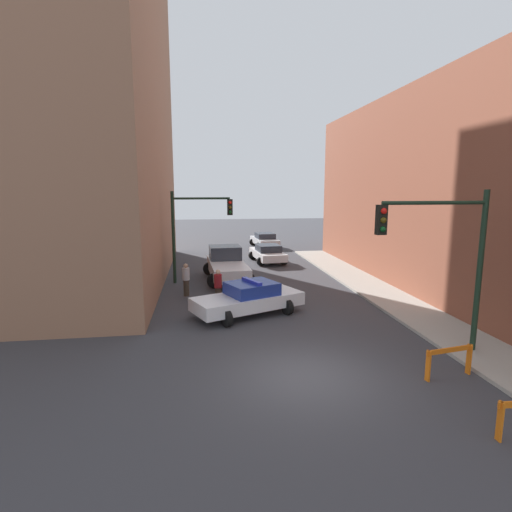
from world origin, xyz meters
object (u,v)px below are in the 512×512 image
police_car (249,298)px  pedestrian_crossing (218,287)px  white_truck (227,265)px  parked_car_mid (265,240)px  barrier_mid (449,357)px  traffic_light_near (448,248)px  traffic_light_far (193,224)px  pedestrian_corner (186,279)px  parked_car_near (268,253)px

police_car → pedestrian_crossing: 2.10m
white_truck → parked_car_mid: 13.57m
police_car → barrier_mid: bearing=-166.3°
parked_car_mid → pedestrian_crossing: bearing=-111.0°
police_car → parked_car_mid: 20.06m
traffic_light_near → traffic_light_far: 13.94m
pedestrian_corner → barrier_mid: size_ratio=1.05×
parked_car_mid → barrier_mid: bearing=-92.8°
parked_car_near → barrier_mid: (2.08, -18.63, -0.06)m
traffic_light_near → traffic_light_far: (-8.03, 11.39, -0.13)m
white_truck → pedestrian_corner: (-2.27, -3.39, -0.04)m
traffic_light_near → parked_car_mid: size_ratio=1.17×
barrier_mid → parked_car_near: bearing=96.4°
parked_car_near → barrier_mid: bearing=-88.8°
traffic_light_far → barrier_mid: 15.10m
parked_car_near → barrier_mid: parked_car_near is taller
parked_car_mid → pedestrian_corner: bearing=-117.4°
traffic_light_far → pedestrian_corner: (-0.35, -2.92, -2.54)m
traffic_light_near → parked_car_mid: bearing=94.1°
police_car → parked_car_near: (2.87, 12.10, -0.05)m
traffic_light_near → parked_car_mid: traffic_light_near is taller
police_car → parked_car_mid: bearing=-34.7°
pedestrian_crossing → pedestrian_corner: bearing=60.4°
police_car → parked_car_near: bearing=-36.9°
traffic_light_far → barrier_mid: bearing=-60.3°
white_truck → pedestrian_crossing: (-0.75, -5.15, -0.04)m
traffic_light_far → barrier_mid: traffic_light_far is taller
traffic_light_near → pedestrian_corner: size_ratio=3.13×
white_truck → pedestrian_crossing: bearing=-101.3°
police_car → pedestrian_corner: pedestrian_corner is taller
pedestrian_crossing → barrier_mid: bearing=-123.5°
barrier_mid → traffic_light_near: bearing=65.6°
police_car → parked_car_near: 12.44m
traffic_light_far → pedestrian_crossing: bearing=-76.0°
parked_car_near → police_car: bearing=-108.6°
parked_car_near → pedestrian_crossing: (-4.10, -10.42, 0.19)m
parked_car_mid → pedestrian_corner: size_ratio=2.68×
traffic_light_far → parked_car_near: 8.25m
traffic_light_near → traffic_light_far: traffic_light_near is taller
parked_car_mid → pedestrian_corner: (-6.62, -16.24, 0.19)m
parked_car_near → pedestrian_crossing: bearing=-116.7°
parked_car_mid → pedestrian_crossing: pedestrian_crossing is taller
parked_car_near → pedestrian_corner: bearing=-128.2°
parked_car_mid → barrier_mid: (1.08, -26.20, -0.06)m
traffic_light_near → police_car: size_ratio=1.03×
pedestrian_corner → parked_car_near: bearing=86.2°
traffic_light_near → white_truck: traffic_light_near is taller
white_truck → barrier_mid: bearing=-70.9°
parked_car_mid → white_truck: bearing=-113.9°
traffic_light_near → police_car: bearing=138.3°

